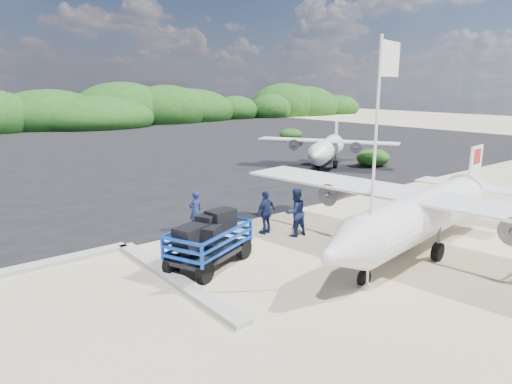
% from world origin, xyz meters
% --- Properties ---
extents(ground, '(160.00, 160.00, 0.00)m').
position_xyz_m(ground, '(0.00, 0.00, 0.00)').
color(ground, beige).
extents(asphalt_apron, '(90.00, 50.00, 0.04)m').
position_xyz_m(asphalt_apron, '(0.00, 30.00, 0.00)').
color(asphalt_apron, '#B2B2B2').
rests_on(asphalt_apron, ground).
extents(lagoon, '(9.00, 7.00, 0.40)m').
position_xyz_m(lagoon, '(-9.00, 1.50, 0.00)').
color(lagoon, '#B2B2B2').
rests_on(lagoon, ground).
extents(baggage_cart, '(3.53, 2.81, 1.55)m').
position_xyz_m(baggage_cart, '(-3.06, 1.75, 0.00)').
color(baggage_cart, '#0C3DBB').
rests_on(baggage_cart, ground).
extents(flagpole, '(1.47, 0.91, 6.87)m').
position_xyz_m(flagpole, '(-0.42, -2.38, 0.00)').
color(flagpole, white).
rests_on(flagpole, ground).
extents(signboard, '(1.40, 0.67, 1.20)m').
position_xyz_m(signboard, '(4.52, -0.57, 0.00)').
color(signboard, maroon).
rests_on(signboard, ground).
extents(crew_a, '(0.59, 0.40, 1.59)m').
position_xyz_m(crew_a, '(-1.47, 5.20, 0.79)').
color(crew_a, navy).
rests_on(crew_a, ground).
extents(crew_b, '(0.98, 0.81, 1.85)m').
position_xyz_m(crew_b, '(1.13, 2.24, 0.92)').
color(crew_b, navy).
rests_on(crew_b, ground).
extents(crew_c, '(1.06, 0.58, 1.71)m').
position_xyz_m(crew_c, '(0.43, 3.14, 0.85)').
color(crew_c, navy).
rests_on(crew_c, ground).
extents(aircraft_large, '(15.51, 15.51, 4.15)m').
position_xyz_m(aircraft_large, '(15.50, 21.89, 0.00)').
color(aircraft_large, '#B2B2B2').
rests_on(aircraft_large, ground).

